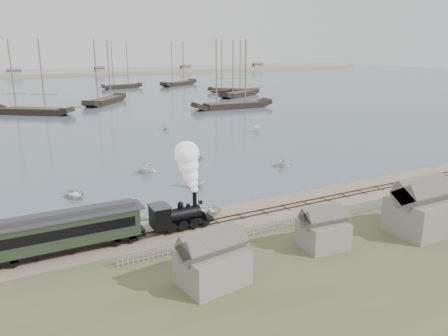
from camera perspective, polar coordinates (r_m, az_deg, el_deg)
name	(u,v)px	position (r m, az deg, el deg)	size (l,w,h in m)	color
ground	(240,209)	(50.51, 2.07, -5.41)	(600.00, 600.00, 0.00)	gray
harbor_water	(50,87)	(212.82, -21.80, 9.78)	(600.00, 336.00, 0.06)	#475965
rail_track	(249,215)	(48.90, 3.25, -6.11)	(120.00, 1.80, 0.16)	#3B2520
picket_fence_west	(217,245)	(42.01, -0.89, -9.97)	(19.00, 0.10, 1.20)	slate
picket_fence_east	(368,212)	(52.39, 18.30, -5.44)	(15.00, 0.10, 1.20)	slate
shed_left	(212,283)	(35.89, -1.52, -14.79)	(5.00, 4.00, 4.10)	slate
shed_mid	(322,247)	(42.62, 12.67, -9.99)	(4.00, 3.50, 3.60)	slate
shed_right	(420,232)	(48.90, 24.19, -7.60)	(6.00, 5.00, 5.10)	slate
far_spit	(33,76)	(292.25, -23.71, 10.92)	(500.00, 20.00, 1.80)	tan
locomotive	(188,191)	(44.40, -4.69, -2.95)	(6.99, 2.61, 8.72)	black
passenger_coach	(65,230)	(42.14, -20.06, -7.65)	(14.26, 2.75, 3.46)	black
beached_dinghy	(206,211)	(48.72, -2.41, -5.66)	(4.36, 3.12, 0.90)	silver
rowboat_0	(74,194)	(57.21, -18.95, -3.24)	(3.71, 2.65, 0.77)	silver
rowboat_1	(146,167)	(65.31, -10.15, 0.18)	(3.42, 2.95, 1.80)	silver
rowboat_2	(193,183)	(57.78, -4.07, -1.96)	(3.24, 1.22, 1.25)	silver
rowboat_3	(194,157)	(72.12, -4.01, 1.44)	(3.53, 2.52, 0.73)	silver
rowboat_4	(282,162)	(68.20, 7.60, 0.83)	(2.85, 2.46, 1.50)	silver
rowboat_5	(257,128)	(95.37, 4.32, 5.18)	(3.61, 1.36, 1.40)	silver
rowboat_7	(165,127)	(98.09, -7.75, 5.38)	(2.69, 2.32, 1.42)	silver
schooner_2	(29,77)	(129.00, -24.17, 10.81)	(22.50, 5.19, 20.00)	black
schooner_3	(103,72)	(145.91, -15.49, 12.02)	(22.53, 5.20, 20.00)	black
schooner_4	(233,74)	(130.02, 1.14, 12.18)	(24.89, 5.74, 20.00)	black
schooner_5	(232,67)	(173.71, 1.03, 13.09)	(18.80, 4.34, 20.00)	black
schooner_8	(121,65)	(195.69, -13.35, 12.99)	(17.75, 4.10, 20.00)	black
schooner_9	(178,63)	(206.92, -5.99, 13.44)	(22.50, 5.19, 20.00)	black
schooner_10	(240,68)	(160.99, 2.10, 12.87)	(21.37, 4.93, 20.00)	black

